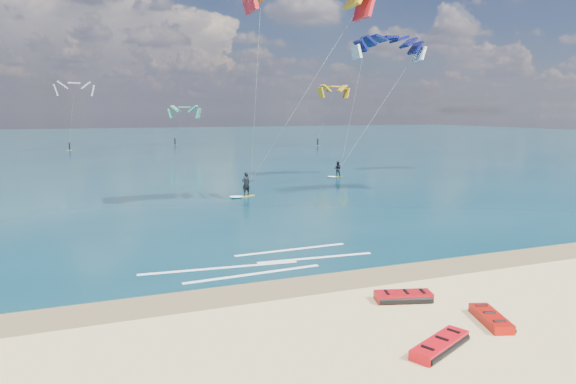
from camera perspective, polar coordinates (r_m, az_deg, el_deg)
The scene contains 10 objects.
ground at distance 56.54m, azimuth -13.33°, elevation 1.60°, with size 320.00×320.00×0.00m, color tan.
wet_sand_strip at distance 21.24m, azimuth 0.68°, elevation -10.43°, with size 320.00×2.40×0.01m, color brown.
sea at distance 120.04m, azimuth -17.53°, elevation 5.25°, with size 320.00×200.00×0.04m, color #0A2F3C.
packed_kite_left at distance 16.69m, azimuth 16.51°, elevation -16.46°, with size 2.65×0.99×0.36m, color red, non-canonical shape.
packed_kite_mid at distance 20.19m, azimuth 12.68°, elevation -11.72°, with size 2.31×1.11×0.40m, color #B60C12, non-canonical shape.
packed_kite_right at distance 19.12m, azimuth 21.57°, elevation -13.36°, with size 2.25×1.00×0.36m, color #B50E07, non-canonical shape.
kitesurfer_main at distance 38.51m, azimuth -1.35°, elevation 11.92°, with size 9.75×9.81×17.54m.
kitesurfer_far at distance 54.27m, azimuth 8.47°, elevation 10.13°, with size 10.16×5.39×15.76m.
shoreline_foam at distance 24.31m, azimuth -2.15°, elevation -7.79°, with size 11.22×3.62×0.01m.
distant_kites at distance 99.09m, azimuth -17.57°, elevation 7.65°, with size 83.82×18.67×11.68m.
Camera 1 is at (-7.42, -15.60, 7.08)m, focal length 32.00 mm.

